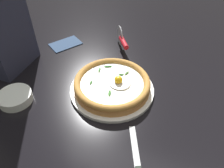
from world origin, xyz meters
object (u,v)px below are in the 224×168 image
pizza (112,84)px  side_bowl (15,97)px  folded_napkin (66,44)px  pizza_cutter (122,40)px

pizza → side_bowl: bearing=-146.6°
folded_napkin → pizza_cutter: bearing=17.7°
side_bowl → folded_napkin: 0.39m
side_bowl → pizza_cutter: (0.21, 0.46, 0.03)m
pizza → folded_napkin: size_ratio=1.97×
pizza → pizza_cutter: 0.29m
side_bowl → pizza: bearing=33.4°
folded_napkin → side_bowl: bearing=-82.9°
pizza → pizza_cutter: pizza_cutter is taller
pizza_cutter → folded_napkin: (-0.26, -0.08, -0.04)m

